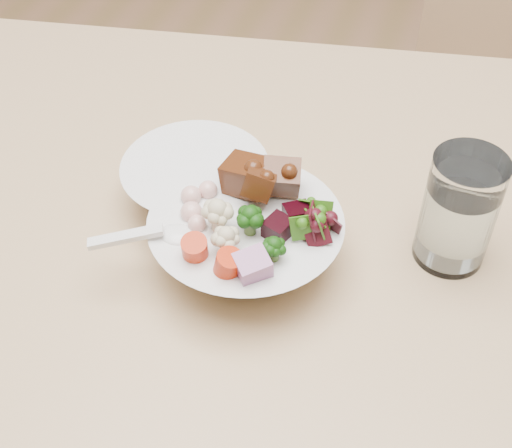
{
  "coord_description": "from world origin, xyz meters",
  "views": [
    {
      "loc": [
        0.13,
        -0.61,
        1.36
      ],
      "look_at": [
        -0.01,
        -0.14,
        0.86
      ],
      "focal_mm": 50.0,
      "sensor_mm": 36.0,
      "label": 1
    }
  ],
  "objects_px": {
    "food_bowl": "(248,237)",
    "side_bowl": "(196,184)",
    "dining_table": "(419,349)",
    "chair_far": "(507,137)",
    "water_glass": "(458,214)"
  },
  "relations": [
    {
      "from": "chair_far",
      "to": "dining_table",
      "type": "bearing_deg",
      "value": -94.55
    },
    {
      "from": "food_bowl",
      "to": "side_bowl",
      "type": "height_order",
      "value": "food_bowl"
    },
    {
      "from": "food_bowl",
      "to": "side_bowl",
      "type": "relative_size",
      "value": 1.21
    },
    {
      "from": "chair_far",
      "to": "water_glass",
      "type": "distance_m",
      "value": 0.7
    },
    {
      "from": "side_bowl",
      "to": "water_glass",
      "type": "bearing_deg",
      "value": 0.63
    },
    {
      "from": "dining_table",
      "to": "side_bowl",
      "type": "bearing_deg",
      "value": 157.34
    },
    {
      "from": "food_bowl",
      "to": "dining_table",
      "type": "bearing_deg",
      "value": -0.33
    },
    {
      "from": "chair_far",
      "to": "side_bowl",
      "type": "xyz_separation_m",
      "value": [
        -0.38,
        -0.61,
        0.3
      ]
    },
    {
      "from": "dining_table",
      "to": "side_bowl",
      "type": "distance_m",
      "value": 0.31
    },
    {
      "from": "food_bowl",
      "to": "side_bowl",
      "type": "bearing_deg",
      "value": 140.59
    },
    {
      "from": "food_bowl",
      "to": "side_bowl",
      "type": "distance_m",
      "value": 0.11
    },
    {
      "from": "chair_far",
      "to": "food_bowl",
      "type": "distance_m",
      "value": 0.8
    },
    {
      "from": "water_glass",
      "to": "chair_far",
      "type": "bearing_deg",
      "value": 81.05
    },
    {
      "from": "dining_table",
      "to": "side_bowl",
      "type": "relative_size",
      "value": 10.98
    },
    {
      "from": "side_bowl",
      "to": "food_bowl",
      "type": "bearing_deg",
      "value": -39.41
    }
  ]
}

